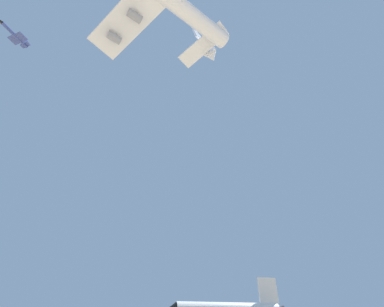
% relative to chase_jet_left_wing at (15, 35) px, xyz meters
% --- Properties ---
extents(chase_jet_left_wing, '(8.95, 15.25, 4.00)m').
position_rel_chase_jet_left_wing_xyz_m(chase_jet_left_wing, '(0.00, 0.00, 0.00)').
color(chase_jet_left_wing, '#38478C').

